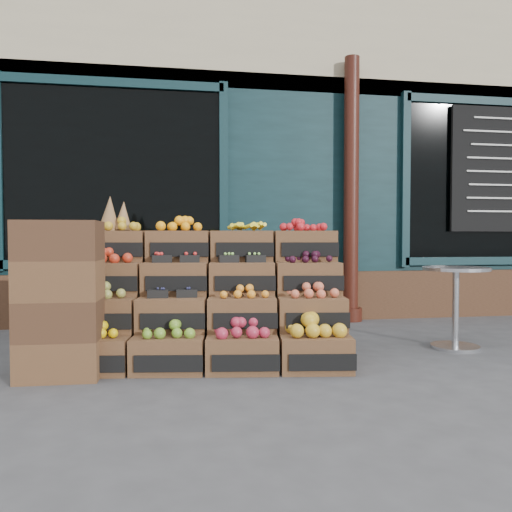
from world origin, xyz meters
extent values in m
plane|color=#434345|center=(0.00, 0.00, 0.00)|extent=(60.00, 60.00, 0.00)
cube|color=black|center=(0.00, 5.20, 2.40)|extent=(12.00, 6.00, 4.80)
cube|color=#C1B28C|center=(0.00, 2.28, 3.80)|extent=(12.00, 0.18, 2.00)
cube|color=black|center=(0.00, 2.25, 1.50)|extent=(12.00, 0.12, 3.00)
cube|color=#452B1B|center=(0.00, 2.18, 0.30)|extent=(12.00, 0.18, 0.60)
cube|color=black|center=(-1.60, 2.18, 1.75)|extent=(2.40, 0.06, 2.00)
cube|color=black|center=(3.20, 2.18, 1.75)|extent=(2.40, 0.06, 2.00)
cylinder|color=#38140D|center=(1.20, 2.05, 1.60)|extent=(0.18, 0.18, 3.20)
cube|color=black|center=(3.20, 2.10, 1.90)|extent=(1.30, 0.04, 1.60)
cube|color=brown|center=(-1.54, 0.12, 0.13)|extent=(0.58, 0.44, 0.27)
cube|color=black|center=(-1.56, -0.08, 0.11)|extent=(0.49, 0.08, 0.12)
cube|color=#E2B909|center=(-1.54, 0.12, 0.31)|extent=(0.46, 0.34, 0.09)
cube|color=brown|center=(-0.98, 0.04, 0.13)|extent=(0.58, 0.44, 0.27)
cube|color=black|center=(-1.01, -0.16, 0.11)|extent=(0.49, 0.08, 0.12)
cube|color=olive|center=(-0.98, 0.04, 0.31)|extent=(0.46, 0.34, 0.09)
cube|color=brown|center=(-0.43, -0.03, 0.13)|extent=(0.58, 0.44, 0.27)
cube|color=black|center=(-0.45, -0.23, 0.11)|extent=(0.49, 0.08, 0.12)
cube|color=#A5243D|center=(-0.43, -0.03, 0.32)|extent=(0.46, 0.34, 0.10)
cube|color=brown|center=(0.13, -0.11, 0.13)|extent=(0.58, 0.44, 0.27)
cube|color=black|center=(0.10, -0.30, 0.11)|extent=(0.49, 0.08, 0.12)
cube|color=gold|center=(0.13, -0.11, 0.33)|extent=(0.46, 0.34, 0.13)
cube|color=brown|center=(-1.51, 0.34, 0.40)|extent=(0.58, 0.44, 0.27)
cube|color=black|center=(-1.53, 0.15, 0.38)|extent=(0.49, 0.08, 0.12)
cube|color=olive|center=(-1.51, 0.34, 0.58)|extent=(0.46, 0.34, 0.09)
cube|color=brown|center=(-0.95, 0.27, 0.40)|extent=(0.58, 0.44, 0.27)
cube|color=black|center=(-0.98, 0.07, 0.38)|extent=(0.49, 0.08, 0.12)
cube|color=#202143|center=(-0.95, 0.27, 0.55)|extent=(0.46, 0.34, 0.03)
cube|color=brown|center=(-0.40, 0.19, 0.40)|extent=(0.58, 0.44, 0.27)
cube|color=black|center=(-0.42, 0.00, 0.38)|extent=(0.49, 0.08, 0.12)
cube|color=orange|center=(-0.40, 0.19, 0.57)|extent=(0.46, 0.34, 0.07)
cube|color=brown|center=(0.16, 0.12, 0.40)|extent=(0.58, 0.44, 0.27)
cube|color=black|center=(0.13, -0.08, 0.38)|extent=(0.49, 0.08, 0.12)
cube|color=#D05E40|center=(0.16, 0.12, 0.58)|extent=(0.46, 0.34, 0.09)
cube|color=brown|center=(-1.48, 0.57, 0.67)|extent=(0.58, 0.44, 0.27)
cube|color=black|center=(-1.50, 0.37, 0.65)|extent=(0.49, 0.08, 0.12)
cube|color=#B22D18|center=(-1.48, 0.57, 0.85)|extent=(0.46, 0.34, 0.09)
cube|color=brown|center=(-0.92, 0.49, 0.67)|extent=(0.58, 0.44, 0.27)
cube|color=black|center=(-0.95, 0.30, 0.65)|extent=(0.49, 0.08, 0.12)
cube|color=red|center=(-0.92, 0.49, 0.83)|extent=(0.46, 0.34, 0.04)
cube|color=brown|center=(-0.37, 0.42, 0.67)|extent=(0.58, 0.44, 0.27)
cube|color=black|center=(-0.39, 0.22, 0.65)|extent=(0.49, 0.08, 0.12)
cube|color=#90CF5B|center=(-0.37, 0.42, 0.82)|extent=(0.46, 0.34, 0.03)
cube|color=brown|center=(0.19, 0.34, 0.67)|extent=(0.58, 0.44, 0.27)
cube|color=black|center=(0.16, 0.15, 0.65)|extent=(0.49, 0.08, 0.12)
cube|color=black|center=(0.19, 0.34, 0.84)|extent=(0.46, 0.34, 0.07)
cube|color=brown|center=(-1.44, 0.79, 0.94)|extent=(0.58, 0.44, 0.27)
cube|color=black|center=(-1.47, 0.60, 0.92)|extent=(0.49, 0.08, 0.12)
cube|color=gold|center=(-1.44, 0.79, 1.12)|extent=(0.46, 0.34, 0.09)
cube|color=brown|center=(-0.89, 0.72, 0.94)|extent=(0.58, 0.44, 0.27)
cube|color=black|center=(-0.92, 0.52, 0.92)|extent=(0.49, 0.08, 0.12)
cube|color=#FF9A0E|center=(-0.89, 0.72, 1.12)|extent=(0.46, 0.34, 0.10)
cube|color=brown|center=(-0.34, 0.64, 0.94)|extent=(0.58, 0.44, 0.27)
cube|color=black|center=(-0.36, 0.45, 0.92)|extent=(0.49, 0.08, 0.12)
cube|color=yellow|center=(-0.34, 0.64, 1.12)|extent=(0.46, 0.34, 0.08)
cube|color=brown|center=(0.22, 0.57, 0.94)|extent=(0.58, 0.44, 0.27)
cube|color=black|center=(0.19, 0.37, 0.92)|extent=(0.49, 0.08, 0.12)
cube|color=red|center=(0.22, 0.57, 1.12)|extent=(0.46, 0.34, 0.08)
cube|color=#452B1B|center=(-0.67, 0.23, 0.13)|extent=(2.25, 0.67, 0.27)
cube|color=#452B1B|center=(-0.64, 0.46, 0.27)|extent=(2.25, 0.67, 0.54)
cube|color=#452B1B|center=(-0.61, 0.68, 0.40)|extent=(2.25, 0.67, 0.81)
cone|color=olive|center=(-1.50, 0.79, 1.23)|extent=(0.19, 0.19, 0.31)
cone|color=olive|center=(-1.38, 0.83, 1.21)|extent=(0.17, 0.17, 0.27)
cube|color=brown|center=(-1.75, 0.00, 0.14)|extent=(0.58, 0.41, 0.28)
cube|color=#452B1B|center=(-1.75, 0.00, 0.43)|extent=(0.58, 0.41, 0.28)
cube|color=brown|center=(-1.75, 0.00, 0.71)|extent=(0.58, 0.41, 0.28)
cube|color=#452B1B|center=(-1.75, 0.00, 0.99)|extent=(0.58, 0.41, 0.28)
cylinder|color=silver|center=(1.61, 0.42, 0.01)|extent=(0.44, 0.44, 0.03)
cylinder|color=silver|center=(1.61, 0.42, 0.37)|extent=(0.06, 0.06, 0.71)
cylinder|color=silver|center=(1.61, 0.42, 0.73)|extent=(0.59, 0.59, 0.03)
imported|color=#1F6D2B|center=(-1.76, 2.88, 1.07)|extent=(0.80, 0.54, 2.14)
camera|label=1|loc=(-0.94, -3.77, 1.01)|focal=35.00mm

